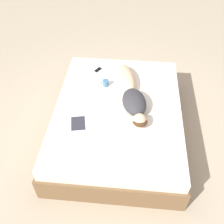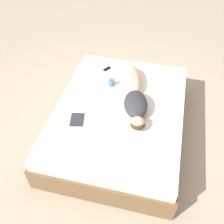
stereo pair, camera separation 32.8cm
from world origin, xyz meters
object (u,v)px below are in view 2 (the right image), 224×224
at_px(person, 135,97).
at_px(coffee_mug, 112,83).
at_px(open_magazine, 87,120).
at_px(cell_phone, 107,69).

xyz_separation_m(person, coffee_mug, (0.38, -0.26, -0.04)).
xyz_separation_m(open_magazine, cell_phone, (0.02, -1.08, 0.00)).
relative_size(person, open_magazine, 2.15).
bearing_deg(person, coffee_mug, -48.36).
bearing_deg(open_magazine, person, -149.35).
bearing_deg(cell_phone, coffee_mug, 145.79).
bearing_deg(cell_phone, open_magazine, 123.01).
bearing_deg(person, cell_phone, -62.75).
xyz_separation_m(coffee_mug, cell_phone, (0.16, -0.35, -0.05)).
distance_m(person, cell_phone, 0.82).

